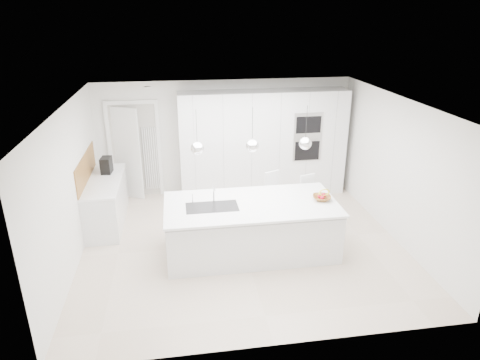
{
  "coord_description": "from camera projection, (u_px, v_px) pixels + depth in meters",
  "views": [
    {
      "loc": [
        -1.05,
        -6.54,
        3.85
      ],
      "look_at": [
        0.0,
        0.3,
        1.1
      ],
      "focal_mm": 32.0,
      "sensor_mm": 36.0,
      "label": 1
    }
  ],
  "objects": [
    {
      "name": "pendant_mid",
      "position": [
        252.0,
        146.0,
        6.61
      ],
      "size": [
        0.2,
        0.2,
        0.2
      ],
      "primitive_type": "sphere",
      "color": "white",
      "rests_on": "ceiling"
    },
    {
      "name": "apple_b",
      "position": [
        322.0,
        198.0,
        7.07
      ],
      "size": [
        0.07,
        0.07,
        0.07
      ],
      "primitive_type": "sphere",
      "color": "red",
      "rests_on": "fruit_bowl"
    },
    {
      "name": "banana_bunch",
      "position": [
        324.0,
        193.0,
        7.12
      ],
      "size": [
        0.26,
        0.18,
        0.23
      ],
      "primitive_type": "torus",
      "rotation": [
        1.22,
        0.0,
        0.35
      ],
      "color": "yellow",
      "rests_on": "fruit_bowl"
    },
    {
      "name": "island_base",
      "position": [
        251.0,
        230.0,
        7.16
      ],
      "size": [
        2.8,
        1.2,
        0.86
      ],
      "primitive_type": "cube",
      "color": "silver",
      "rests_on": "floor"
    },
    {
      "name": "left_base_cabinets",
      "position": [
        106.0,
        203.0,
        8.17
      ],
      "size": [
        0.6,
        1.8,
        0.86
      ],
      "primitive_type": "cube",
      "color": "silver",
      "rests_on": "floor"
    },
    {
      "name": "ceiling",
      "position": [
        243.0,
        104.0,
        6.65
      ],
      "size": [
        5.5,
        5.5,
        0.0
      ],
      "primitive_type": "plane",
      "rotation": [
        3.14,
        0.0,
        0.0
      ],
      "color": "white",
      "rests_on": "wall_back"
    },
    {
      "name": "apple_c",
      "position": [
        324.0,
        195.0,
        7.16
      ],
      "size": [
        0.08,
        0.08,
        0.08
      ],
      "primitive_type": "sphere",
      "color": "red",
      "rests_on": "fruit_bowl"
    },
    {
      "name": "island_sink",
      "position": [
        212.0,
        211.0,
        6.92
      ],
      "size": [
        0.84,
        0.44,
        0.18
      ],
      "primitive_type": null,
      "color": "#3F3F42",
      "rests_on": "island_worktop"
    },
    {
      "name": "tall_cabinets",
      "position": [
        263.0,
        144.0,
        9.28
      ],
      "size": [
        3.6,
        0.6,
        2.3
      ],
      "primitive_type": "cube",
      "color": "silver",
      "rests_on": "floor"
    },
    {
      "name": "doorway_frame",
      "position": [
        135.0,
        152.0,
        9.19
      ],
      "size": [
        1.11,
        0.08,
        2.13
      ],
      "primitive_type": null,
      "color": "white",
      "rests_on": "floor"
    },
    {
      "name": "apple_a",
      "position": [
        320.0,
        196.0,
        7.11
      ],
      "size": [
        0.08,
        0.08,
        0.08
      ],
      "primitive_type": "sphere",
      "color": "red",
      "rests_on": "fruit_bowl"
    },
    {
      "name": "island_tap",
      "position": [
        214.0,
        193.0,
        7.03
      ],
      "size": [
        0.02,
        0.02,
        0.3
      ],
      "primitive_type": "cylinder",
      "color": "white",
      "rests_on": "island_worktop"
    },
    {
      "name": "oak_backsplash",
      "position": [
        86.0,
        168.0,
        7.87
      ],
      "size": [
        0.02,
        1.8,
        0.5
      ],
      "primitive_type": "cube",
      "color": "olive",
      "rests_on": "wall_left"
    },
    {
      "name": "bar_stool_right",
      "position": [
        308.0,
        202.0,
        8.04
      ],
      "size": [
        0.44,
        0.53,
        0.99
      ],
      "primitive_type": null,
      "rotation": [
        0.0,
        0.0,
        0.29
      ],
      "color": "white",
      "rests_on": "floor"
    },
    {
      "name": "bar_stool_left",
      "position": [
        273.0,
        199.0,
        8.14
      ],
      "size": [
        0.49,
        0.56,
        1.01
      ],
      "primitive_type": null,
      "rotation": [
        0.0,
        0.0,
        0.41
      ],
      "color": "white",
      "rests_on": "floor"
    },
    {
      "name": "apple_extra_3",
      "position": [
        324.0,
        195.0,
        7.17
      ],
      "size": [
        0.07,
        0.07,
        0.07
      ],
      "primitive_type": "sphere",
      "color": "red",
      "rests_on": "fruit_bowl"
    },
    {
      "name": "espresso_machine",
      "position": [
        106.0,
        165.0,
        8.29
      ],
      "size": [
        0.21,
        0.31,
        0.31
      ],
      "primitive_type": "cube",
      "rotation": [
        0.0,
        0.0,
        -0.1
      ],
      "color": "black",
      "rests_on": "left_worktop"
    },
    {
      "name": "wall_back",
      "position": [
        225.0,
        137.0,
        9.41
      ],
      "size": [
        5.5,
        0.0,
        5.5
      ],
      "primitive_type": "plane",
      "rotation": [
        1.57,
        0.0,
        0.0
      ],
      "color": "white",
      "rests_on": "ground"
    },
    {
      "name": "fruit_bowl",
      "position": [
        322.0,
        198.0,
        7.14
      ],
      "size": [
        0.37,
        0.37,
        0.07
      ],
      "primitive_type": "imported",
      "rotation": [
        0.0,
        0.0,
        -0.25
      ],
      "color": "olive",
      "rests_on": "island_worktop"
    },
    {
      "name": "island_worktop",
      "position": [
        251.0,
        204.0,
        7.04
      ],
      "size": [
        2.84,
        1.4,
        0.04
      ],
      "primitive_type": "cube",
      "color": "white",
      "rests_on": "island_base"
    },
    {
      "name": "left_worktop",
      "position": [
        104.0,
        181.0,
        8.01
      ],
      "size": [
        0.62,
        1.82,
        0.04
      ],
      "primitive_type": "cube",
      "color": "white",
      "rests_on": "left_base_cabinets"
    },
    {
      "name": "wall_left",
      "position": [
        70.0,
        188.0,
        6.72
      ],
      "size": [
        0.0,
        5.0,
        5.0
      ],
      "primitive_type": "plane",
      "rotation": [
        1.57,
        0.0,
        1.57
      ],
      "color": "white",
      "rests_on": "ground"
    },
    {
      "name": "oven_stack",
      "position": [
        308.0,
        137.0,
        9.05
      ],
      "size": [
        0.62,
        0.04,
        1.05
      ],
      "primitive_type": null,
      "color": "#A5A5A8",
      "rests_on": "tall_cabinets"
    },
    {
      "name": "pendant_right",
      "position": [
        305.0,
        143.0,
        6.73
      ],
      "size": [
        0.2,
        0.2,
        0.2
      ],
      "primitive_type": "sphere",
      "color": "white",
      "rests_on": "ceiling"
    },
    {
      "name": "radiator",
      "position": [
        151.0,
        159.0,
        9.29
      ],
      "size": [
        0.32,
        0.04,
        1.4
      ],
      "primitive_type": null,
      "color": "white",
      "rests_on": "floor"
    },
    {
      "name": "hallway_door",
      "position": [
        123.0,
        154.0,
        9.12
      ],
      "size": [
        0.76,
        0.38,
        2.0
      ],
      "primitive_type": "cube",
      "rotation": [
        0.0,
        0.0,
        -0.44
      ],
      "color": "white",
      "rests_on": "floor"
    },
    {
      "name": "pendant_left",
      "position": [
        197.0,
        148.0,
        6.49
      ],
      "size": [
        0.2,
        0.2,
        0.2
      ],
      "primitive_type": "sphere",
      "color": "white",
      "rests_on": "ceiling"
    },
    {
      "name": "floor",
      "position": [
        243.0,
        244.0,
        7.58
      ],
      "size": [
        5.5,
        5.5,
        0.0
      ],
      "primitive_type": "plane",
      "color": "beige",
      "rests_on": "ground"
    }
  ]
}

